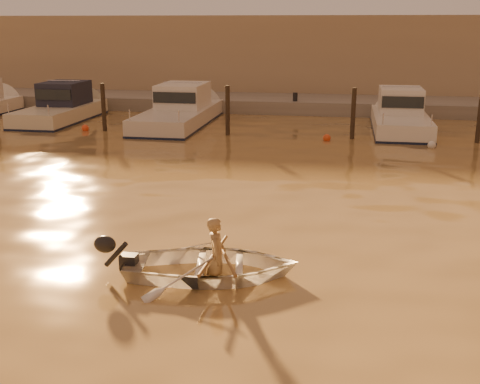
% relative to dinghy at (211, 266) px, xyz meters
% --- Properties ---
extents(ground_plane, '(160.00, 160.00, 0.00)m').
position_rel_dinghy_xyz_m(ground_plane, '(-2.25, 0.19, -0.20)').
color(ground_plane, olive).
rests_on(ground_plane, ground).
extents(dinghy, '(3.44, 2.70, 0.65)m').
position_rel_dinghy_xyz_m(dinghy, '(0.00, 0.00, 0.00)').
color(dinghy, white).
rests_on(dinghy, ground_plane).
extents(person, '(0.41, 0.56, 1.41)m').
position_rel_dinghy_xyz_m(person, '(0.10, 0.02, 0.20)').
color(person, '#A38051').
rests_on(person, dinghy).
extents(outboard_motor, '(0.95, 0.54, 0.70)m').
position_rel_dinghy_xyz_m(outboard_motor, '(-1.48, -0.23, 0.08)').
color(outboard_motor, black).
rests_on(outboard_motor, dinghy).
extents(oar_port, '(0.81, 1.98, 0.13)m').
position_rel_dinghy_xyz_m(oar_port, '(0.25, 0.04, 0.22)').
color(oar_port, brown).
rests_on(oar_port, dinghy).
extents(oar_starboard, '(0.10, 2.10, 0.13)m').
position_rel_dinghy_xyz_m(oar_starboard, '(0.05, 0.01, 0.22)').
color(oar_starboard, brown).
rests_on(oar_starboard, dinghy).
extents(moored_boat_1, '(2.26, 6.72, 1.75)m').
position_rel_dinghy_xyz_m(moored_boat_1, '(-10.82, 16.19, 0.42)').
color(moored_boat_1, beige).
rests_on(moored_boat_1, ground_plane).
extents(moored_boat_2, '(2.50, 8.29, 1.75)m').
position_rel_dinghy_xyz_m(moored_boat_2, '(-5.11, 16.19, 0.42)').
color(moored_boat_2, beige).
rests_on(moored_boat_2, ground_plane).
extents(moored_boat_4, '(2.20, 6.81, 1.75)m').
position_rel_dinghy_xyz_m(moored_boat_4, '(4.54, 16.19, 0.42)').
color(moored_boat_4, white).
rests_on(moored_boat_4, ground_plane).
extents(piling_1, '(0.18, 0.18, 2.20)m').
position_rel_dinghy_xyz_m(piling_1, '(-7.75, 13.99, 0.70)').
color(piling_1, '#2D2319').
rests_on(piling_1, ground_plane).
extents(piling_2, '(0.18, 0.18, 2.20)m').
position_rel_dinghy_xyz_m(piling_2, '(-2.45, 13.99, 0.70)').
color(piling_2, '#2D2319').
rests_on(piling_2, ground_plane).
extents(piling_3, '(0.18, 0.18, 2.20)m').
position_rel_dinghy_xyz_m(piling_3, '(2.55, 13.99, 0.70)').
color(piling_3, '#2D2319').
rests_on(piling_3, ground_plane).
extents(piling_4, '(0.18, 0.18, 2.20)m').
position_rel_dinghy_xyz_m(piling_4, '(7.25, 13.99, 0.70)').
color(piling_4, '#2D2319').
rests_on(piling_4, ground_plane).
extents(fender_b, '(0.30, 0.30, 0.30)m').
position_rel_dinghy_xyz_m(fender_b, '(-8.61, 13.94, -0.10)').
color(fender_b, '#EE451C').
rests_on(fender_b, ground_plane).
extents(fender_c, '(0.30, 0.30, 0.30)m').
position_rel_dinghy_xyz_m(fender_c, '(-4.61, 13.13, -0.10)').
color(fender_c, silver).
rests_on(fender_c, ground_plane).
extents(fender_d, '(0.30, 0.30, 0.30)m').
position_rel_dinghy_xyz_m(fender_d, '(1.58, 13.45, -0.10)').
color(fender_d, '#CD4118').
rests_on(fender_d, ground_plane).
extents(fender_e, '(0.30, 0.30, 0.30)m').
position_rel_dinghy_xyz_m(fender_e, '(5.42, 12.71, -0.10)').
color(fender_e, silver).
rests_on(fender_e, ground_plane).
extents(quay, '(52.00, 4.00, 1.00)m').
position_rel_dinghy_xyz_m(quay, '(-2.25, 21.69, -0.05)').
color(quay, gray).
rests_on(quay, ground_plane).
extents(waterfront_building, '(46.00, 7.00, 4.80)m').
position_rel_dinghy_xyz_m(waterfront_building, '(-2.25, 27.19, 2.20)').
color(waterfront_building, '#9E8466').
rests_on(waterfront_building, quay).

